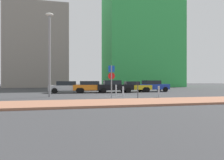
{
  "coord_description": "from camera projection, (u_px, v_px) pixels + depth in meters",
  "views": [
    {
      "loc": [
        -4.5,
        -18.18,
        1.58
      ],
      "look_at": [
        -0.16,
        1.91,
        1.55
      ],
      "focal_mm": 31.71,
      "sensor_mm": 36.0,
      "label": 1
    }
  ],
  "objects": [
    {
      "name": "traffic_bollard_far",
      "position": [
        159.0,
        92.0,
        17.6
      ],
      "size": [
        0.16,
        0.16,
        1.02
      ],
      "primitive_type": "cylinder",
      "color": "#B7B7BC",
      "rests_on": "ground"
    },
    {
      "name": "parking_meter",
      "position": [
        138.0,
        87.0,
        17.09
      ],
      "size": [
        0.18,
        0.14,
        1.4
      ],
      "color": "#4C4C51",
      "rests_on": "ground"
    },
    {
      "name": "parking_sign_post",
      "position": [
        111.0,
        77.0,
        17.17
      ],
      "size": [
        0.59,
        0.14,
        2.83
      ],
      "color": "gray",
      "rests_on": "ground"
    },
    {
      "name": "traffic_bollard_mid",
      "position": [
        123.0,
        91.0,
        18.76
      ],
      "size": [
        0.16,
        0.16,
        0.94
      ],
      "primitive_type": "cylinder",
      "color": "#B7B7BC",
      "rests_on": "ground"
    },
    {
      "name": "traffic_bollard_near",
      "position": [
        116.0,
        90.0,
        19.72
      ],
      "size": [
        0.12,
        0.12,
        1.08
      ],
      "primitive_type": "cylinder",
      "color": "#B7B7BC",
      "rests_on": "ground"
    },
    {
      "name": "parked_car_orange",
      "position": [
        90.0,
        86.0,
        24.13
      ],
      "size": [
        4.1,
        2.07,
        1.42
      ],
      "color": "orange",
      "rests_on": "ground"
    },
    {
      "name": "street_lamp",
      "position": [
        50.0,
        48.0,
        18.07
      ],
      "size": [
        0.7,
        0.36,
        7.71
      ],
      "color": "gray",
      "rests_on": "ground"
    },
    {
      "name": "parked_car_blue",
      "position": [
        152.0,
        86.0,
        26.1
      ],
      "size": [
        4.32,
        2.1,
        1.49
      ],
      "color": "#1E389E",
      "rests_on": "ground"
    },
    {
      "name": "parked_car_black",
      "position": [
        114.0,
        86.0,
        24.47
      ],
      "size": [
        4.48,
        2.17,
        1.51
      ],
      "color": "black",
      "rests_on": "ground"
    },
    {
      "name": "parked_car_silver",
      "position": [
        68.0,
        87.0,
        23.73
      ],
      "size": [
        4.54,
        2.15,
        1.4
      ],
      "color": "#B7BABF",
      "rests_on": "ground"
    },
    {
      "name": "sidewalk_brick",
      "position": [
        137.0,
        102.0,
        13.38
      ],
      "size": [
        40.0,
        3.73,
        0.14
      ],
      "primitive_type": "cube",
      "color": "#9E664C",
      "rests_on": "ground"
    },
    {
      "name": "building_under_construction",
      "position": [
        40.0,
        48.0,
        44.46
      ],
      "size": [
        12.63,
        11.55,
        17.31
      ],
      "primitive_type": "cube",
      "color": "gray",
      "rests_on": "ground"
    },
    {
      "name": "ground_plane",
      "position": [
        118.0,
        96.0,
        18.72
      ],
      "size": [
        120.0,
        120.0,
        0.0
      ],
      "primitive_type": "plane",
      "color": "#38383A"
    },
    {
      "name": "building_colorful_midrise",
      "position": [
        140.0,
        22.0,
        47.04
      ],
      "size": [
        16.51,
        12.75,
        30.45
      ],
      "primitive_type": "cube",
      "color": "green",
      "rests_on": "ground"
    },
    {
      "name": "parked_car_yellow",
      "position": [
        134.0,
        86.0,
        25.52
      ],
      "size": [
        4.24,
        2.22,
        1.36
      ],
      "color": "gold",
      "rests_on": "ground"
    }
  ]
}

